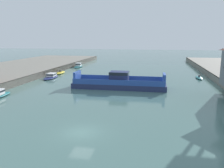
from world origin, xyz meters
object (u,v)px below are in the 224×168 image
at_px(moored_boat_mid_right, 0,94).
at_px(moored_boat_far_left, 78,66).
at_px(moored_boat_near_right, 199,78).
at_px(moored_boat_mid_left, 51,76).
at_px(chain_ferry, 119,83).
at_px(moored_boat_far_right, 60,73).

relative_size(moored_boat_mid_right, moored_boat_far_left, 0.77).
bearing_deg(moored_boat_far_left, moored_boat_near_right, -23.90).
relative_size(moored_boat_mid_left, moored_boat_far_left, 1.03).
bearing_deg(chain_ferry, moored_boat_far_right, 141.67).
distance_m(moored_boat_mid_left, moored_boat_far_right, 7.66).
height_order(moored_boat_near_right, moored_boat_far_right, moored_boat_far_right).
height_order(moored_boat_mid_left, moored_boat_far_left, moored_boat_far_left).
bearing_deg(moored_boat_far_right, moored_boat_far_left, 90.04).
bearing_deg(chain_ferry, moored_boat_mid_right, -149.45).
relative_size(moored_boat_mid_right, moored_boat_far_right, 1.04).
height_order(moored_boat_mid_right, moored_boat_far_right, moored_boat_mid_right).
height_order(chain_ferry, moored_boat_near_right, chain_ferry).
xyz_separation_m(moored_boat_near_right, moored_boat_mid_right, (-38.94, -26.99, 0.30)).
xyz_separation_m(moored_boat_near_right, moored_boat_far_right, (-39.56, 1.13, 0.04)).
height_order(chain_ferry, moored_boat_mid_right, chain_ferry).
bearing_deg(moored_boat_mid_right, moored_boat_far_left, 90.81).
bearing_deg(moored_boat_mid_right, moored_boat_near_right, 34.73).
xyz_separation_m(moored_boat_far_left, moored_boat_far_right, (0.01, -16.40, -0.27)).
xyz_separation_m(moored_boat_mid_left, moored_boat_mid_right, (-0.08, -20.50, 0.08)).
bearing_deg(moored_boat_far_right, moored_boat_mid_right, -88.74).
xyz_separation_m(moored_boat_mid_right, moored_boat_far_left, (-0.63, 44.53, 0.02)).
xyz_separation_m(moored_boat_mid_left, moored_boat_far_right, (-0.70, 7.63, -0.17)).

